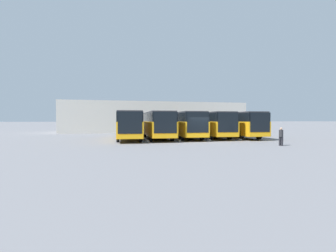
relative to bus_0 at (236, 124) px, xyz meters
name	(u,v)px	position (x,y,z in m)	size (l,w,h in m)	color
ground_plane	(201,142)	(6.85, 5.32, -1.77)	(600.00, 600.00, 0.00)	slate
bus_0	(236,124)	(0.00, 0.00, 0.00)	(3.37, 11.88, 3.16)	orange
curb_divider_0	(230,138)	(1.71, 1.74, -1.70)	(0.24, 5.64, 0.15)	#9E9E99
bus_1	(209,124)	(3.42, -0.56, 0.00)	(3.37, 11.88, 3.16)	orange
curb_divider_1	(202,138)	(5.13, 1.17, -1.70)	(0.24, 5.64, 0.15)	#9E9E99
bus_2	(184,124)	(6.85, -0.42, 0.00)	(3.37, 11.88, 3.16)	orange
curb_divider_2	(174,139)	(8.56, 1.32, -1.70)	(0.24, 5.64, 0.15)	#9E9E99
bus_3	(157,124)	(10.27, -0.19, 0.00)	(3.37, 11.88, 3.16)	orange
curb_divider_3	(145,139)	(11.98, 1.55, -1.70)	(0.24, 5.64, 0.15)	#9E9E99
bus_4	(128,124)	(13.69, -0.05, 0.00)	(3.37, 11.88, 3.16)	orange
pedestrian	(281,136)	(1.57, 10.65, -0.92)	(0.48, 0.48, 1.59)	black
station_building	(153,117)	(6.85, -20.08, 1.00)	(33.49, 14.74, 5.48)	beige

